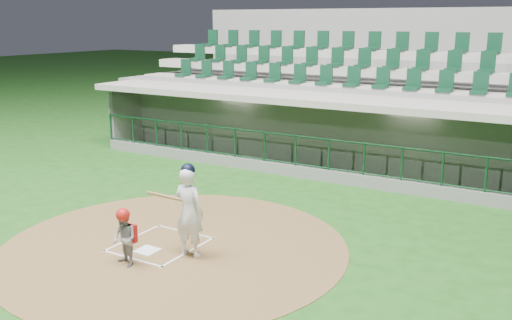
{
  "coord_description": "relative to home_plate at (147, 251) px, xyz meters",
  "views": [
    {
      "loc": [
        7.41,
        -8.87,
        4.57
      ],
      "look_at": [
        0.62,
        2.6,
        1.3
      ],
      "focal_mm": 40.0,
      "sensor_mm": 36.0,
      "label": 1
    }
  ],
  "objects": [
    {
      "name": "dugout_structure",
      "position": [
        0.16,
        8.53,
        0.94
      ],
      "size": [
        16.4,
        3.7,
        3.0
      ],
      "color": "gray",
      "rests_on": "ground"
    },
    {
      "name": "ground",
      "position": [
        0.0,
        0.7,
        -0.02
      ],
      "size": [
        120.0,
        120.0,
        0.0
      ],
      "primitive_type": "plane",
      "color": "#194A15",
      "rests_on": "ground"
    },
    {
      "name": "catcher",
      "position": [
        0.1,
        -0.73,
        0.56
      ],
      "size": [
        0.62,
        0.55,
        1.14
      ],
      "color": "gray",
      "rests_on": "dirt_circle"
    },
    {
      "name": "seating_deck",
      "position": [
        0.0,
        11.61,
        1.4
      ],
      "size": [
        17.0,
        6.72,
        5.15
      ],
      "color": "slate",
      "rests_on": "ground"
    },
    {
      "name": "batter_box_chalk",
      "position": [
        0.0,
        0.4,
        -0.0
      ],
      "size": [
        1.55,
        1.8,
        0.01
      ],
      "color": "white",
      "rests_on": "ground"
    },
    {
      "name": "batter",
      "position": [
        0.88,
        0.27,
        0.93
      ],
      "size": [
        0.87,
        0.86,
        1.9
      ],
      "color": "white",
      "rests_on": "dirt_circle"
    },
    {
      "name": "home_plate",
      "position": [
        0.0,
        0.0,
        0.0
      ],
      "size": [
        0.43,
        0.43,
        0.02
      ],
      "primitive_type": "cube",
      "color": "white",
      "rests_on": "dirt_circle"
    },
    {
      "name": "dirt_circle",
      "position": [
        0.3,
        0.5,
        -0.02
      ],
      "size": [
        7.2,
        7.2,
        0.01
      ],
      "primitive_type": "cylinder",
      "color": "brown",
      "rests_on": "ground"
    }
  ]
}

